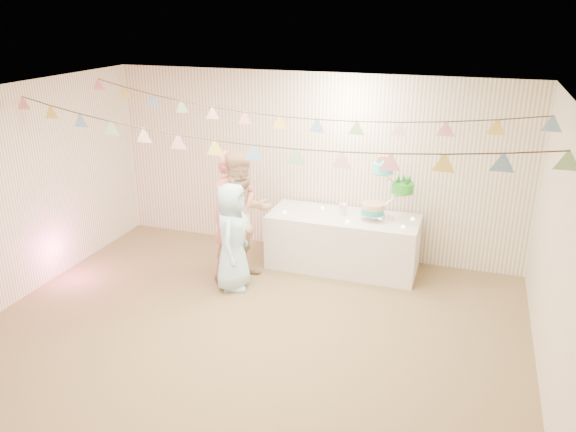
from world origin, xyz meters
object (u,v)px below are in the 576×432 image
(cake_stand, at_px, (387,192))
(person_adult_a, at_px, (234,215))
(person_child, at_px, (232,237))
(person_adult_b, at_px, (243,216))
(table, at_px, (343,242))

(cake_stand, bearing_deg, person_adult_a, -158.06)
(cake_stand, height_order, person_adult_a, person_adult_a)
(person_child, bearing_deg, person_adult_b, -15.94)
(cake_stand, xyz_separation_m, person_adult_b, (-1.71, -0.80, -0.27))
(table, relative_size, person_adult_b, 1.15)
(cake_stand, xyz_separation_m, person_adult_a, (-1.86, -0.75, -0.29))
(person_adult_a, bearing_deg, table, -27.15)
(table, distance_m, cake_stand, 0.95)
(cake_stand, distance_m, person_child, 2.10)
(table, height_order, person_adult_a, person_adult_a)
(cake_stand, relative_size, person_child, 0.57)
(cake_stand, height_order, person_child, cake_stand)
(table, xyz_separation_m, person_adult_b, (-1.16, -0.75, 0.50))
(person_adult_a, relative_size, person_child, 1.22)
(cake_stand, bearing_deg, person_child, -148.37)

